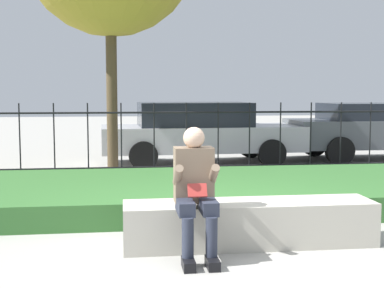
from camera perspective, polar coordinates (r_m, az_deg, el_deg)
ground_plane at (r=5.69m, az=4.17°, el=-10.73°), size 60.00×60.00×0.00m
stone_bench at (r=5.68m, az=6.13°, el=-8.65°), size 2.62×0.58×0.46m
person_seated_reader at (r=5.16m, az=0.34°, el=-4.58°), size 0.42×0.73×1.26m
grass_berm at (r=7.73m, az=0.96°, el=-5.15°), size 9.39×2.94×0.32m
iron_fence at (r=9.41m, az=-0.60°, el=0.34°), size 7.39×0.03×1.41m
car_parked_right at (r=13.41m, az=19.42°, el=1.53°), size 4.38×1.90×1.33m
car_parked_center at (r=11.94m, az=0.78°, el=1.36°), size 4.48×1.99×1.37m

